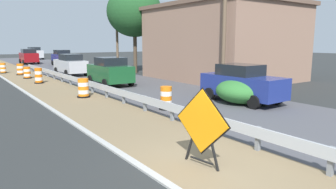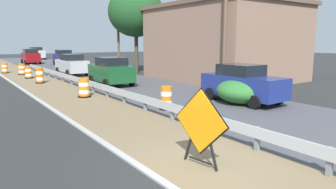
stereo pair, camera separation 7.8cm
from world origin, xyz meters
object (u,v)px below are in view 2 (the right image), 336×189
Objects in this scene: traffic_barrel_mid at (40,76)px; car_distant_a at (242,83)px; utility_pole_mid at (118,28)px; utility_pole_near at (225,16)px; car_trailing_near_lane at (37,53)px; traffic_barrel_nearest at (166,99)px; traffic_barrel_farthest at (5,69)px; car_lead_far_lane at (72,64)px; car_mid_far_lane at (64,58)px; traffic_barrel_farther at (22,70)px; car_lead_near_lane at (111,71)px; warning_sign_diamond at (201,124)px; traffic_barrel_close at (84,89)px; car_trailing_far_lane at (31,56)px; traffic_barrel_far at (29,73)px.

car_distant_a is at bearing -63.49° from traffic_barrel_mid.
utility_pole_near is at bearing -89.96° from utility_pole_mid.
utility_pole_near is 14.55m from utility_pole_mid.
traffic_barrel_nearest is at bearing -7.68° from car_trailing_near_lane.
traffic_barrel_farthest is 22.92m from utility_pole_near.
car_lead_far_lane reaches higher than traffic_barrel_mid.
car_trailing_near_lane reaches higher than car_mid_far_lane.
traffic_barrel_farthest is 25.51m from car_trailing_near_lane.
utility_pole_near is (8.47, -10.53, 4.06)m from traffic_barrel_mid.
utility_pole_mid is (8.45, -3.15, 3.87)m from traffic_barrel_farther.
car_lead_near_lane is 20.83m from car_mid_far_lane.
warning_sign_diamond is 0.42× the size of car_lead_far_lane.
car_mid_far_lane reaches higher than traffic_barrel_farthest.
traffic_barrel_nearest is at bearing -125.80° from warning_sign_diamond.
car_lead_near_lane is at bearing 47.60° from traffic_barrel_close.
warning_sign_diamond is 23.43m from car_lead_far_lane.
traffic_barrel_nearest is at bearing 179.86° from car_trailing_far_lane.
car_trailing_far_lane is at bearing 83.91° from traffic_barrel_close.
traffic_barrel_farther is at bearing -16.95° from car_trailing_near_lane.
traffic_barrel_farther reaches higher than traffic_barrel_far.
car_mid_far_lane is at bearing 54.72° from traffic_barrel_farther.
car_lead_near_lane is 8.76m from utility_pole_near.
traffic_barrel_mid reaches higher than traffic_barrel_far.
car_lead_near_lane is (3.93, -3.95, 0.47)m from traffic_barrel_mid.
utility_pole_mid is (7.83, 11.58, 3.87)m from traffic_barrel_close.
utility_pole_near is at bearing -170.14° from car_trailing_far_lane.
warning_sign_diamond is at bearing -88.66° from traffic_barrel_farthest.
car_lead_far_lane is at bearing -12.14° from car_mid_far_lane.
utility_pole_mid is at bearing 0.40° from car_trailing_near_lane.
car_trailing_far_lane is at bearing -151.90° from car_mid_far_lane.
car_mid_far_lane reaches higher than traffic_barrel_mid.
car_distant_a is at bearing -173.49° from car_trailing_far_lane.
car_trailing_far_lane is at bearing 80.32° from traffic_barrel_mid.
car_lead_near_lane reaches higher than traffic_barrel_close.
car_mid_far_lane is at bearing 178.98° from car_distant_a.
car_lead_far_lane is (-3.28, -29.57, -0.09)m from car_trailing_near_lane.
car_lead_near_lane is at bearing -114.92° from warning_sign_diamond.
traffic_barrel_nearest is 20.08m from traffic_barrel_farther.
car_lead_far_lane is (-0.09, 8.44, -0.02)m from car_lead_near_lane.
car_lead_far_lane is at bearing 49.44° from traffic_barrel_mid.
utility_pole_near is at bearing -163.07° from car_lead_far_lane.
car_lead_far_lane is at bearing 9.78° from traffic_barrel_far.
traffic_barrel_nearest is 0.13× the size of utility_pole_mid.
utility_pole_near is at bearing -51.18° from traffic_barrel_mid.
traffic_barrel_nearest is 7.50m from utility_pole_near.
car_distant_a reaches higher than traffic_barrel_nearest.
traffic_barrel_farthest is at bearing 111.54° from traffic_barrel_farther.
traffic_barrel_nearest is 1.01× the size of traffic_barrel_farther.
traffic_barrel_close is 0.24× the size of car_distant_a.
traffic_barrel_farther is 4.69m from car_lead_far_lane.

